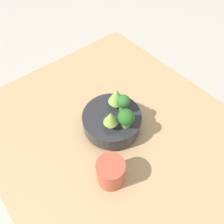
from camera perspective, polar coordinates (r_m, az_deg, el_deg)
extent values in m
plane|color=#ADA89E|center=(0.83, 1.08, -6.91)|extent=(6.00, 6.00, 0.00)
cube|color=tan|center=(0.81, 1.11, -6.05)|extent=(0.96, 0.83, 0.05)
cylinder|color=#28282D|center=(0.79, 0.00, -3.69)|extent=(0.09, 0.09, 0.01)
cylinder|color=#28282D|center=(0.76, 0.00, -2.21)|extent=(0.20, 0.20, 0.06)
cylinder|color=#609347|center=(0.75, 2.94, 1.31)|extent=(0.03, 0.03, 0.03)
sphere|color=#2D6B28|center=(0.72, 3.04, 2.80)|extent=(0.05, 0.05, 0.05)
cylinder|color=#609347|center=(0.70, -0.34, -3.23)|extent=(0.02, 0.02, 0.03)
cone|color=#84AD47|center=(0.67, -0.36, -1.48)|extent=(0.05, 0.05, 0.05)
cylinder|color=#6BA34C|center=(0.71, 3.58, -2.87)|extent=(0.03, 0.03, 0.02)
sphere|color=#286023|center=(0.68, 3.71, -1.38)|extent=(0.05, 0.05, 0.05)
cylinder|color=#609347|center=(0.76, 1.15, 2.33)|extent=(0.02, 0.02, 0.02)
cone|color=#84AD47|center=(0.73, 1.20, 4.29)|extent=(0.06, 0.06, 0.06)
cylinder|color=#C64C38|center=(0.67, -0.34, -15.40)|extent=(0.08, 0.08, 0.10)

